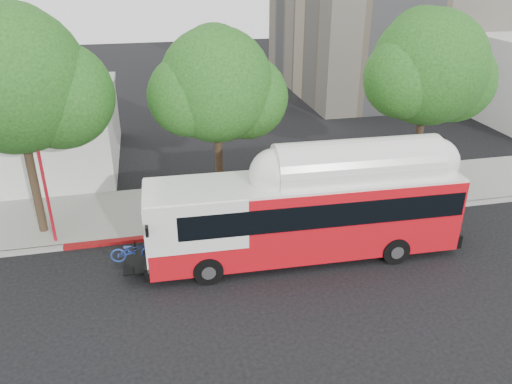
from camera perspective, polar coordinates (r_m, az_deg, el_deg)
ground at (r=19.42m, az=1.62°, el=-9.77°), size 120.00×120.00×0.00m
sidewalk at (r=24.85m, az=-1.99°, el=-1.18°), size 60.00×5.00×0.15m
curb_strip at (r=22.60m, az=-0.76°, el=-4.05°), size 60.00×0.30×0.15m
red_curb_segment at (r=22.27m, az=-8.37°, el=-4.81°), size 10.00×0.32×0.16m
street_tree_left at (r=21.92m, az=-24.69°, el=11.08°), size 6.67×5.80×9.74m
street_tree_mid at (r=22.34m, az=-3.53°, el=11.68°), size 5.75×5.00×8.62m
street_tree_right at (r=25.59m, az=19.90°, el=12.82°), size 6.21×5.40×9.18m
transit_bus at (r=19.96m, az=5.75°, el=-2.68°), size 13.32×3.13×3.92m
signal_pole at (r=22.13m, az=-22.84°, el=-0.08°), size 0.13×0.44×4.69m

